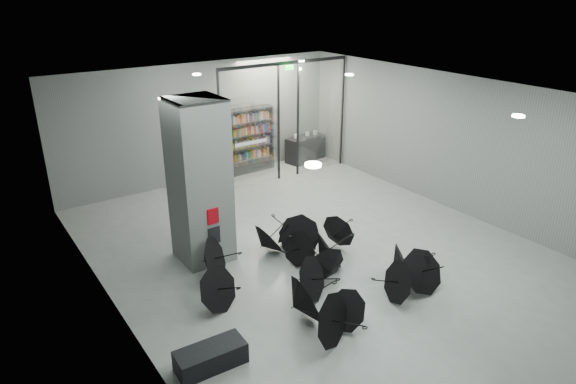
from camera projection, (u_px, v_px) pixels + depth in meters
room at (337, 151)px, 11.46m from camera, size 14.00×14.02×4.01m
column at (199, 182)px, 11.97m from camera, size 1.20×1.20×4.00m
fire_cabinet at (213, 216)px, 11.75m from camera, size 0.28×0.04×0.38m
info_panel at (214, 235)px, 11.94m from camera, size 0.30×0.03×0.42m
exit_sign at (289, 68)px, 16.37m from camera, size 0.30×0.06×0.15m
glass_partition at (286, 116)px, 17.15m from camera, size 5.06×0.08×4.00m
bench at (211, 357)px, 9.01m from camera, size 1.28×0.60×0.40m
bookshelf at (245, 141)px, 18.02m from camera, size 2.12×0.48×2.32m
shop_counter at (305, 148)px, 19.48m from camera, size 1.69×0.96×0.96m
umbrella_cluster at (317, 273)px, 11.43m from camera, size 5.31×4.72×1.31m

